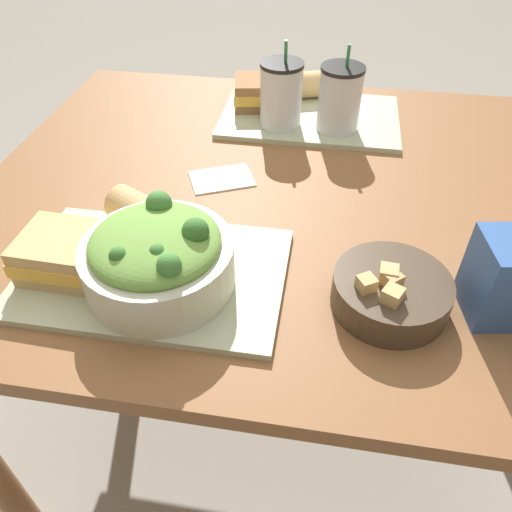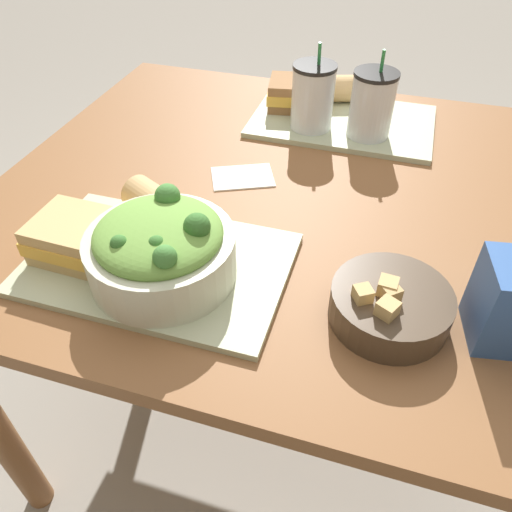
% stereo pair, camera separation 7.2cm
% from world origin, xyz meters
% --- Properties ---
extents(ground_plane, '(12.00, 12.00, 0.00)m').
position_xyz_m(ground_plane, '(0.00, 0.00, 0.00)').
color(ground_plane, gray).
extents(dining_table, '(1.18, 1.00, 0.75)m').
position_xyz_m(dining_table, '(0.00, 0.00, 0.65)').
color(dining_table, brown).
rests_on(dining_table, ground_plane).
extents(tray_near, '(0.41, 0.27, 0.01)m').
position_xyz_m(tray_near, '(-0.17, -0.28, 0.76)').
color(tray_near, '#B2BC99').
rests_on(tray_near, dining_table).
extents(tray_far, '(0.41, 0.27, 0.01)m').
position_xyz_m(tray_far, '(0.03, 0.29, 0.76)').
color(tray_far, '#B2BC99').
rests_on(tray_far, dining_table).
extents(salad_bowl, '(0.22, 0.22, 0.12)m').
position_xyz_m(salad_bowl, '(-0.15, -0.30, 0.82)').
color(salad_bowl, beige).
rests_on(salad_bowl, tray_near).
extents(soup_bowl, '(0.17, 0.17, 0.07)m').
position_xyz_m(soup_bowl, '(0.19, -0.28, 0.78)').
color(soup_bowl, '#473828').
rests_on(soup_bowl, dining_table).
extents(sandwich_near, '(0.15, 0.12, 0.06)m').
position_xyz_m(sandwich_near, '(-0.29, -0.29, 0.80)').
color(sandwich_near, tan).
rests_on(sandwich_near, tray_near).
extents(baguette_near, '(0.14, 0.11, 0.06)m').
position_xyz_m(baguette_near, '(-0.21, -0.18, 0.80)').
color(baguette_near, tan).
rests_on(baguette_near, tray_near).
extents(sandwich_far, '(0.15, 0.13, 0.06)m').
position_xyz_m(sandwich_far, '(-0.09, 0.33, 0.80)').
color(sandwich_far, olive).
rests_on(sandwich_far, tray_far).
extents(baguette_far, '(0.13, 0.10, 0.06)m').
position_xyz_m(baguette_far, '(0.02, 0.39, 0.80)').
color(baguette_far, tan).
rests_on(baguette_far, tray_far).
extents(drink_cup_dark, '(0.09, 0.09, 0.19)m').
position_xyz_m(drink_cup_dark, '(-0.04, 0.24, 0.83)').
color(drink_cup_dark, silver).
rests_on(drink_cup_dark, tray_far).
extents(drink_cup_red, '(0.09, 0.09, 0.19)m').
position_xyz_m(drink_cup_red, '(0.09, 0.24, 0.83)').
color(drink_cup_red, silver).
rests_on(drink_cup_red, tray_far).
extents(napkin_folded, '(0.14, 0.13, 0.00)m').
position_xyz_m(napkin_folded, '(-0.13, 0.01, 0.76)').
color(napkin_folded, white).
rests_on(napkin_folded, dining_table).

